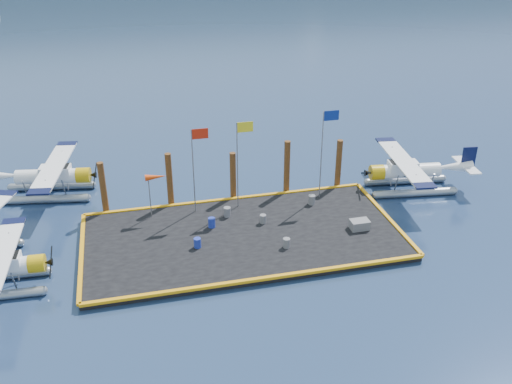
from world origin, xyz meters
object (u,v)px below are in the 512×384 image
drum_3 (197,243)px  seaplane_c (51,178)px  drum_2 (263,219)px  piling_3 (287,169)px  piling_2 (233,178)px  piling_4 (338,165)px  drum_1 (287,243)px  drum_4 (312,200)px  piling_1 (170,181)px  flagpole_blue (325,142)px  flagpole_red (196,158)px  piling_0 (103,190)px  drum_0 (212,223)px  seaplane_d (407,173)px  crate (360,225)px  flagpole_yellow (240,152)px  drum_5 (227,212)px  windsock (155,178)px

drum_3 → seaplane_c: bearing=132.1°
drum_2 → piling_3: piling_3 is taller
piling_2 → piling_4: size_ratio=0.95×
drum_1 → drum_2: 3.32m
drum_4 → piling_1: size_ratio=0.16×
piling_1 → flagpole_blue: bearing=-8.5°
flagpole_red → piling_2: (2.79, 1.60, -2.50)m
piling_0 → drum_2: bearing=-22.9°
drum_0 → piling_4: piling_4 is taller
seaplane_d → flagpole_blue: (-6.76, -0.27, 3.25)m
drum_4 → crate: drum_4 is taller
drum_1 → flagpole_yellow: 7.22m
drum_0 → seaplane_d: bearing=9.9°
piling_4 → drum_1: bearing=-129.5°
flagpole_red → piling_4: size_ratio=1.50×
drum_0 → drum_5: 1.71m
seaplane_d → windsock: windsock is taller
drum_1 → flagpole_blue: 8.39m
seaplane_c → flagpole_yellow: (12.97, -5.57, 3.07)m
piling_3 → piling_2: bearing=180.0°
flagpole_yellow → piling_0: 9.67m
crate → flagpole_blue: flagpole_blue is taller
windsock → piling_0: 4.02m
seaplane_d → flagpole_red: bearing=98.1°
drum_0 → piling_1: bearing=119.2°
drum_5 → windsock: windsock is taller
drum_1 → piling_3: (2.21, 7.52, 1.44)m
drum_1 → drum_2: (-0.66, 3.26, -0.01)m
drum_2 → piling_3: (2.88, 4.27, 1.45)m
crate → piling_1: piling_1 is taller
seaplane_d → drum_5: bearing=103.3°
seaplane_c → drum_5: 13.59m
piling_3 → drum_2: bearing=-124.0°
drum_2 → windsock: windsock is taller
drum_5 → windsock: bearing=164.8°
flagpole_red → piling_1: (-1.71, 1.60, -2.30)m
drum_3 → drum_4: bearing=23.3°
flagpole_blue → piling_1: bearing=171.5°
crate → seaplane_c: bearing=152.2°
seaplane_d → windsock: size_ratio=2.99×
flagpole_red → flagpole_yellow: 3.00m
drum_1 → drum_5: bearing=120.8°
seaplane_d → piling_1: piling_1 is taller
seaplane_d → piling_3: piling_3 is taller
piling_1 → seaplane_c: bearing=154.4°
drum_5 → piling_4: size_ratio=0.17×
drum_0 → piling_3: 7.57m
drum_4 → drum_3: bearing=-156.7°
flagpole_red → piling_1: 3.28m
drum_0 → piling_0: (-6.73, 3.99, 1.27)m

